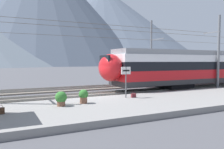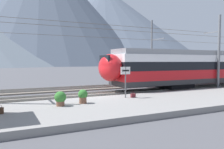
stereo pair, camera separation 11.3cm
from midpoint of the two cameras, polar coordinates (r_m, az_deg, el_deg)
ground_plane at (r=17.04m, az=-5.79°, el=-6.16°), size 400.00×400.00×0.00m
platform_slab at (r=13.33m, az=0.28°, el=-8.10°), size 120.00×6.09×0.33m
track_near at (r=18.05m, az=-6.99°, el=-5.41°), size 120.00×3.00×0.28m
track_far at (r=22.67m, az=-11.00°, el=-3.65°), size 120.00×3.00×0.28m
train_far_track at (r=34.86m, az=25.50°, el=2.08°), size 29.63×3.01×4.27m
catenary_mast_mid at (r=24.31m, az=25.10°, el=5.36°), size 41.13×1.98×7.23m
catenary_mast_far_side at (r=29.69m, az=10.20°, el=5.89°), size 41.13×2.70×8.02m
platform_sign at (r=15.39m, az=3.61°, el=-0.15°), size 0.70×0.08×2.10m
handbag_beside_passenger at (r=12.05m, az=-25.99°, el=-8.12°), size 0.32×0.18×0.43m
handbag_near_sign at (r=15.73m, az=5.51°, el=-5.23°), size 0.32×0.18×0.39m
potted_plant_platform_edge at (r=12.96m, az=-12.58°, el=-5.71°), size 0.65×0.65×0.82m
potted_plant_by_shelter at (r=13.55m, az=-7.08°, el=-5.24°), size 0.56×0.56×0.82m
mountain_central_peak at (r=200.27m, az=-17.09°, el=15.91°), size 164.75×164.75×93.56m
mountain_right_ridge at (r=247.25m, az=-1.99°, el=12.10°), size 207.37×207.37×80.65m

